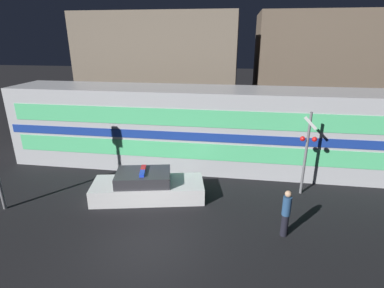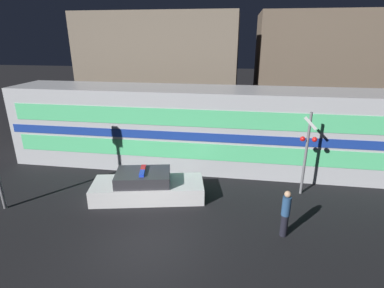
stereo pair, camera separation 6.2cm
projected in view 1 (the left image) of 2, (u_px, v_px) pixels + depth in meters
ground_plane at (149, 245)px, 10.16m from camera, size 120.00×120.00×0.00m
train at (228, 129)px, 15.60m from camera, size 23.03×2.97×4.18m
police_car at (147, 187)px, 12.99m from camera, size 5.02×2.67×1.34m
pedestrian at (286, 213)px, 10.34m from camera, size 0.30×0.30×1.77m
crossing_signal_near at (307, 149)px, 12.75m from camera, size 0.70×0.29×3.74m
building_left at (162, 72)px, 22.61m from camera, size 11.07×6.14×8.21m
building_center at (325, 71)px, 22.86m from camera, size 10.44×6.58×8.32m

